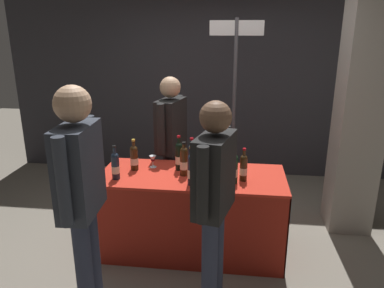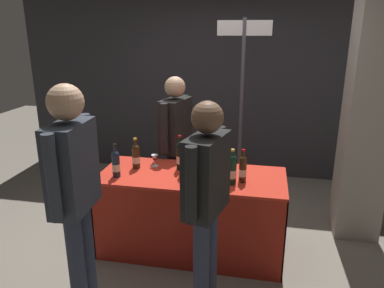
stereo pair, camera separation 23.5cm
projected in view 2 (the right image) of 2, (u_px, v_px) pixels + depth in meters
ground_plane at (192, 248)px, 3.68m from camera, size 12.00×12.00×0.00m
back_partition at (221, 82)px, 5.28m from camera, size 5.94×0.12×2.71m
concrete_pillar at (371, 98)px, 3.56m from camera, size 0.43×0.43×2.90m
tasting_table at (192, 198)px, 3.52m from camera, size 1.73×0.73×0.79m
featured_wine_bottle at (116, 163)px, 3.36m from camera, size 0.07×0.07×0.32m
display_bottle_0 at (243, 169)px, 3.24m from camera, size 0.07×0.07×0.30m
display_bottle_1 at (193, 156)px, 3.56m from camera, size 0.07×0.07×0.31m
display_bottle_2 at (184, 161)px, 3.39m from camera, size 0.08×0.08×0.32m
display_bottle_3 at (190, 169)px, 3.18m from camera, size 0.07×0.07×0.35m
display_bottle_4 at (194, 167)px, 3.28m from camera, size 0.07×0.07×0.29m
display_bottle_5 at (232, 169)px, 3.19m from camera, size 0.08×0.08×0.32m
display_bottle_6 at (136, 156)px, 3.57m from camera, size 0.08×0.08×0.31m
display_bottle_7 at (180, 155)px, 3.53m from camera, size 0.07×0.07×0.34m
wine_glass_near_vendor at (155, 158)px, 3.63m from camera, size 0.07×0.07×0.12m
flower_vase at (216, 165)px, 3.37m from camera, size 0.08×0.08×0.35m
brochure_stand at (205, 160)px, 3.62m from camera, size 0.12×0.13×0.14m
vendor_presenter at (176, 136)px, 4.03m from camera, size 0.30×0.58×1.62m
taster_foreground_right at (74, 183)px, 2.55m from camera, size 0.24×0.60×1.77m
taster_foreground_left at (206, 191)px, 2.65m from camera, size 0.30×0.59×1.64m
booth_signpost at (242, 93)px, 4.31m from camera, size 0.61×0.04×2.21m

